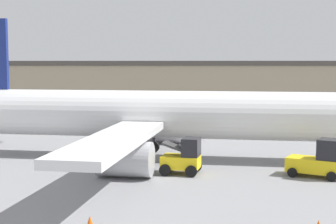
{
  "coord_description": "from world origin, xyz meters",
  "views": [
    {
      "loc": [
        1.33,
        -39.21,
        7.29
      ],
      "look_at": [
        0.0,
        0.0,
        3.59
      ],
      "focal_mm": 55.0,
      "sensor_mm": 36.0,
      "label": 1
    }
  ],
  "objects_px": {
    "baggage_tug": "(321,160)",
    "belt_loader_truck": "(184,157)",
    "safety_cone_far": "(90,222)",
    "airplane": "(156,116)"
  },
  "relations": [
    {
      "from": "baggage_tug",
      "to": "belt_loader_truck",
      "type": "height_order",
      "value": "baggage_tug"
    },
    {
      "from": "baggage_tug",
      "to": "safety_cone_far",
      "type": "height_order",
      "value": "baggage_tug"
    },
    {
      "from": "belt_loader_truck",
      "to": "baggage_tug",
      "type": "bearing_deg",
      "value": 6.63
    },
    {
      "from": "airplane",
      "to": "belt_loader_truck",
      "type": "relative_size",
      "value": 13.58
    },
    {
      "from": "safety_cone_far",
      "to": "belt_loader_truck",
      "type": "bearing_deg",
      "value": 70.02
    },
    {
      "from": "belt_loader_truck",
      "to": "safety_cone_far",
      "type": "height_order",
      "value": "belt_loader_truck"
    },
    {
      "from": "airplane",
      "to": "belt_loader_truck",
      "type": "xyz_separation_m",
      "value": [
        2.17,
        -5.8,
        -2.16
      ]
    },
    {
      "from": "safety_cone_far",
      "to": "airplane",
      "type": "bearing_deg",
      "value": 83.47
    },
    {
      "from": "belt_loader_truck",
      "to": "safety_cone_far",
      "type": "bearing_deg",
      "value": -98.69
    },
    {
      "from": "airplane",
      "to": "baggage_tug",
      "type": "bearing_deg",
      "value": -23.14
    }
  ]
}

